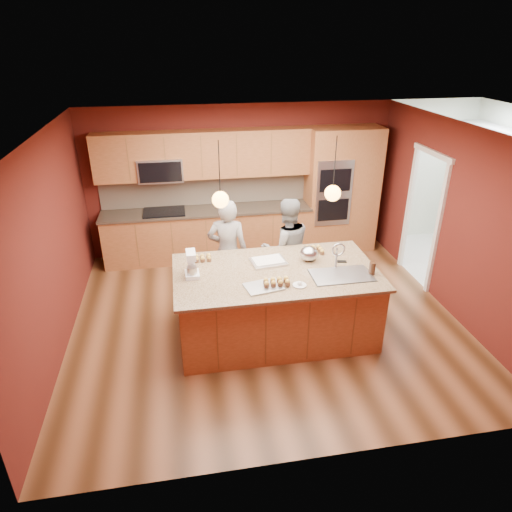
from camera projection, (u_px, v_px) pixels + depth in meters
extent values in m
plane|color=#452813|center=(266.00, 318.00, 6.71)|extent=(5.50, 5.50, 0.00)
plane|color=white|center=(268.00, 132.00, 5.52)|extent=(5.50, 5.50, 0.00)
plane|color=#541913|center=(240.00, 180.00, 8.33)|extent=(5.50, 0.00, 5.50)
plane|color=#541913|center=(323.00, 348.00, 3.91)|extent=(5.50, 0.00, 5.50)
plane|color=#541913|center=(51.00, 249.00, 5.69)|extent=(0.00, 5.00, 5.00)
plane|color=#541913|center=(454.00, 221.00, 6.55)|extent=(0.00, 5.00, 5.00)
cube|color=brown|center=(208.00, 234.00, 8.36)|extent=(3.70, 0.60, 0.90)
cube|color=#2E271D|center=(207.00, 211.00, 8.15)|extent=(3.74, 0.64, 0.04)
cube|color=#CAB497|center=(205.00, 189.00, 8.27)|extent=(3.70, 0.03, 0.56)
cube|color=brown|center=(204.00, 154.00, 7.83)|extent=(3.70, 0.36, 0.80)
cube|color=black|center=(164.00, 212.00, 8.01)|extent=(0.72, 0.52, 0.03)
cube|color=#A5A8AC|center=(160.00, 169.00, 7.79)|extent=(0.76, 0.40, 0.40)
cube|color=brown|center=(328.00, 191.00, 8.40)|extent=(0.80, 0.60, 2.30)
cube|color=#A5A8AC|center=(334.00, 194.00, 8.11)|extent=(0.66, 0.04, 1.20)
cube|color=brown|center=(362.00, 189.00, 8.50)|extent=(0.50, 0.60, 2.30)
plane|color=silver|center=(449.00, 262.00, 8.34)|extent=(2.60, 2.60, 0.00)
plane|color=silver|center=(511.00, 189.00, 7.89)|extent=(0.00, 2.70, 2.70)
cube|color=silver|center=(509.00, 155.00, 7.59)|extent=(0.35, 2.40, 0.75)
cylinder|color=black|center=(219.00, 171.00, 5.24)|extent=(0.01, 0.01, 0.70)
sphere|color=#FCA53F|center=(220.00, 200.00, 5.40)|extent=(0.20, 0.20, 0.20)
cylinder|color=black|center=(335.00, 165.00, 5.46)|extent=(0.01, 0.01, 0.70)
sphere|color=#FCA53F|center=(333.00, 193.00, 5.61)|extent=(0.20, 0.20, 0.20)
cube|color=brown|center=(275.00, 304.00, 6.18)|extent=(2.56, 1.39, 0.94)
cube|color=tan|center=(276.00, 272.00, 5.96)|extent=(2.66, 1.49, 0.04)
cube|color=#A5A8AC|center=(341.00, 281.00, 5.88)|extent=(0.77, 0.45, 0.18)
imported|color=black|center=(228.00, 252.00, 6.82)|extent=(0.68, 0.52, 1.66)
imported|color=slate|center=(286.00, 249.00, 6.97)|extent=(0.83, 0.67, 1.61)
cube|color=white|center=(192.00, 274.00, 5.81)|extent=(0.18, 0.23, 0.05)
cube|color=white|center=(191.00, 261.00, 5.84)|extent=(0.09, 0.07, 0.23)
cube|color=white|center=(191.00, 255.00, 5.71)|extent=(0.12, 0.23, 0.09)
cylinder|color=silver|center=(192.00, 271.00, 5.75)|extent=(0.13, 0.13, 0.12)
cube|color=silver|center=(268.00, 262.00, 6.16)|extent=(0.50, 0.40, 0.03)
cube|color=white|center=(268.00, 260.00, 6.15)|extent=(0.43, 0.33, 0.02)
cube|color=#A5A8AC|center=(263.00, 287.00, 5.56)|extent=(0.50, 0.40, 0.02)
ellipsoid|color=silver|center=(309.00, 254.00, 6.19)|extent=(0.25, 0.25, 0.21)
cylinder|color=silver|center=(299.00, 285.00, 5.60)|extent=(0.17, 0.17, 0.01)
cylinder|color=#351E11|center=(372.00, 268.00, 5.84)|extent=(0.08, 0.08, 0.16)
cube|color=black|center=(342.00, 261.00, 6.19)|extent=(0.13, 0.09, 0.01)
cube|color=white|center=(495.00, 245.00, 7.85)|extent=(0.69, 0.71, 0.99)
cube|color=white|center=(467.00, 229.00, 8.58)|extent=(0.66, 0.67, 0.90)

